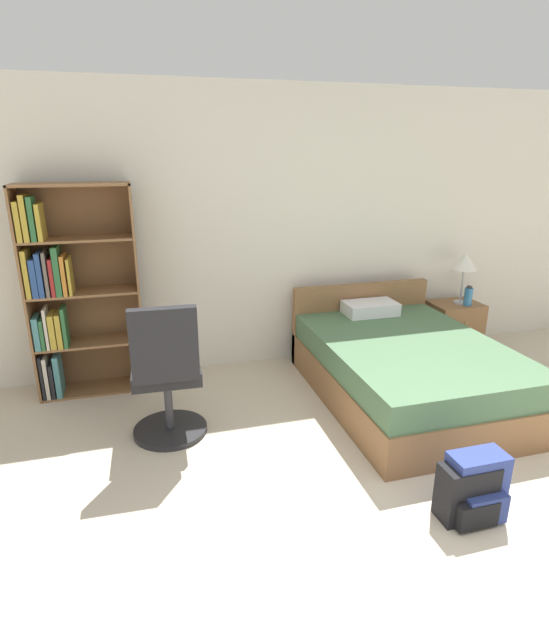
{
  "coord_description": "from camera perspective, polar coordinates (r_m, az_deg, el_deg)",
  "views": [
    {
      "loc": [
        -1.42,
        -1.34,
        2.02
      ],
      "look_at": [
        -0.49,
        1.98,
        0.85
      ],
      "focal_mm": 28.0,
      "sensor_mm": 36.0,
      "label": 1
    }
  ],
  "objects": [
    {
      "name": "office_chair",
      "position": [
        3.64,
        -12.22,
        -6.45
      ],
      "size": [
        0.55,
        0.6,
        1.07
      ],
      "color": "#232326",
      "rests_on": "ground_plane"
    },
    {
      "name": "backpack_black",
      "position": [
        3.21,
        21.2,
        -18.01
      ],
      "size": [
        0.32,
        0.23,
        0.34
      ],
      "color": "black",
      "rests_on": "ground_plane"
    },
    {
      "name": "table_lamp",
      "position": [
        5.43,
        20.93,
        6.1
      ],
      "size": [
        0.26,
        0.26,
        0.53
      ],
      "color": "#B2B2B7",
      "rests_on": "nightstand"
    },
    {
      "name": "wall_back",
      "position": [
        4.84,
        1.62,
        10.2
      ],
      "size": [
        9.0,
        0.06,
        2.6
      ],
      "color": "silver",
      "rests_on": "ground_plane"
    },
    {
      "name": "bookshelf",
      "position": [
        4.49,
        -22.5,
        2.85
      ],
      "size": [
        0.89,
        0.34,
        1.78
      ],
      "color": "brown",
      "rests_on": "ground_plane"
    },
    {
      "name": "ground_plane",
      "position": [
        2.81,
        24.2,
        -29.32
      ],
      "size": [
        14.0,
        14.0,
        0.0
      ],
      "primitive_type": "plane",
      "color": "beige"
    },
    {
      "name": "bed",
      "position": [
        4.42,
        14.54,
        -5.16
      ],
      "size": [
        1.41,
        2.0,
        0.78
      ],
      "color": "brown",
      "rests_on": "ground_plane"
    },
    {
      "name": "water_bottle",
      "position": [
        5.46,
        21.26,
        2.55
      ],
      "size": [
        0.08,
        0.08,
        0.2
      ],
      "color": "teal",
      "rests_on": "nightstand"
    },
    {
      "name": "backpack_blue",
      "position": [
        3.24,
        22.06,
        -17.27
      ],
      "size": [
        0.33,
        0.24,
        0.39
      ],
      "color": "navy",
      "rests_on": "ground_plane"
    },
    {
      "name": "nightstand",
      "position": [
        5.6,
        19.75,
        -0.7
      ],
      "size": [
        0.5,
        0.42,
        0.52
      ],
      "color": "brown",
      "rests_on": "ground_plane"
    }
  ]
}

